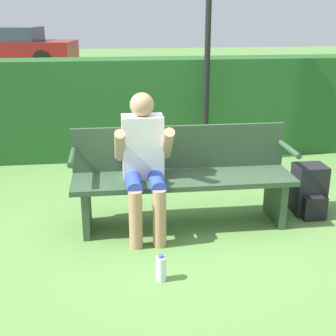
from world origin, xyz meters
name	(u,v)px	position (x,y,z in m)	size (l,w,h in m)	color
ground_plane	(183,224)	(0.00, 0.00, 0.00)	(40.00, 40.00, 0.00)	#5B8942
hedge_back	(158,108)	(0.00, 2.19, 0.64)	(12.00, 0.51, 1.27)	#235623
park_bench	(182,175)	(0.00, 0.07, 0.46)	(1.96, 0.51, 0.87)	#334C33
person_seated	(144,158)	(-0.35, -0.06, 0.67)	(0.49, 0.59, 1.21)	silver
backpack	(309,191)	(1.23, 0.10, 0.23)	(0.28, 0.34, 0.48)	black
water_bottle	(161,268)	(-0.30, -0.90, 0.10)	(0.08, 0.08, 0.21)	white
signpost	(208,29)	(0.56, 1.75, 1.65)	(0.46, 0.09, 2.87)	black
parked_car	(9,47)	(-3.98, 13.11, 0.62)	(4.67, 2.40, 1.29)	maroon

